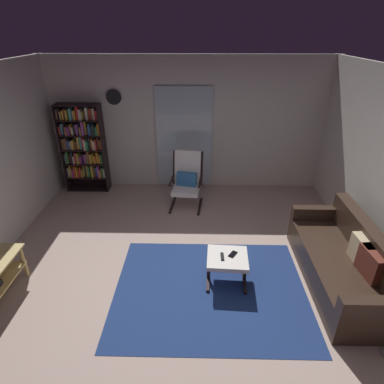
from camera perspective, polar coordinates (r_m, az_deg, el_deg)
name	(u,v)px	position (r m, az deg, el deg)	size (l,w,h in m)	color
ground_plane	(181,278)	(4.49, -1.98, -15.02)	(7.02, 7.02, 0.00)	tan
wall_back	(188,125)	(6.45, -0.78, 11.86)	(5.60, 0.06, 2.60)	beige
glass_door_panel	(184,138)	(6.46, -1.40, 9.56)	(1.10, 0.01, 2.00)	silver
area_rug	(210,289)	(4.33, 3.24, -16.94)	(2.45, 1.93, 0.01)	navy
bookshelf_near_tv	(84,146)	(6.71, -18.76, 7.82)	(0.84, 0.30, 1.76)	black
leather_sofa	(344,263)	(4.68, 25.51, -11.43)	(0.80, 1.99, 0.81)	#37261C
lounge_armchair	(187,178)	(5.91, -0.93, 2.44)	(0.62, 0.70, 1.02)	black
ottoman	(227,261)	(4.25, 6.31, -12.11)	(0.55, 0.51, 0.41)	white
tv_remote	(222,256)	(4.19, 5.41, -11.38)	(0.04, 0.14, 0.02)	black
cell_phone	(233,254)	(4.24, 7.28, -10.95)	(0.07, 0.14, 0.01)	black
wall_clock	(114,97)	(6.45, -13.79, 16.14)	(0.29, 0.03, 0.29)	silver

